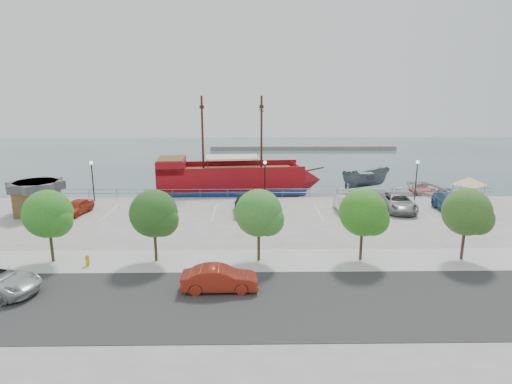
{
  "coord_description": "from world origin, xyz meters",
  "views": [
    {
      "loc": [
        -1.6,
        -37.44,
        11.32
      ],
      "look_at": [
        -1.0,
        2.0,
        2.0
      ],
      "focal_mm": 30.0,
      "sensor_mm": 36.0,
      "label": 1
    }
  ],
  "objects": [
    {
      "name": "patrol_boat",
      "position": [
        13.11,
        15.46,
        0.27
      ],
      "size": [
        6.99,
        3.99,
        2.55
      ],
      "primitive_type": "imported",
      "rotation": [
        0.0,
        0.0,
        1.81
      ],
      "color": "#545E66",
      "rests_on": "ground"
    },
    {
      "name": "parked_car_f",
      "position": [
        7.57,
        2.2,
        0.72
      ],
      "size": [
        1.58,
        4.38,
        1.44
      ],
      "primitive_type": "imported",
      "rotation": [
        0.0,
        0.0,
        -0.01
      ],
      "color": "silver",
      "rests_on": "land_slab"
    },
    {
      "name": "parked_car_h",
      "position": [
        17.82,
        1.9,
        0.84
      ],
      "size": [
        2.5,
        5.83,
        1.68
      ],
      "primitive_type": "imported",
      "rotation": [
        0.0,
        0.0,
        -0.03
      ],
      "color": "#285680",
      "rests_on": "land_slab"
    },
    {
      "name": "pirate_ship",
      "position": [
        -2.43,
        11.84,
        1.07
      ],
      "size": [
        19.82,
        7.12,
        12.36
      ],
      "rotation": [
        0.0,
        0.0,
        0.1
      ],
      "color": "maroon",
      "rests_on": "ground"
    },
    {
      "name": "lamp_post_left",
      "position": [
        -18.0,
        6.5,
        2.94
      ],
      "size": [
        0.36,
        0.36,
        4.28
      ],
      "color": "black",
      "rests_on": "land_slab"
    },
    {
      "name": "fire_hydrant",
      "position": [
        -12.36,
        -10.8,
        0.43
      ],
      "size": [
        0.28,
        0.28,
        0.8
      ],
      "rotation": [
        0.0,
        0.0,
        -0.1
      ],
      "color": "#CAAD08",
      "rests_on": "sidewalk"
    },
    {
      "name": "shed",
      "position": [
        -21.61,
        1.89,
        1.66
      ],
      "size": [
        4.28,
        4.28,
        3.11
      ],
      "rotation": [
        0.0,
        0.0,
        0.14
      ],
      "color": "brown",
      "rests_on": "land_slab"
    },
    {
      "name": "sidewalk",
      "position": [
        0.0,
        -10.0,
        0.01
      ],
      "size": [
        100.0,
        4.0,
        0.05
      ],
      "primitive_type": "cube",
      "color": "silver",
      "rests_on": "land_slab"
    },
    {
      "name": "canopy_tent",
      "position": [
        21.09,
        5.42,
        2.69
      ],
      "size": [
        4.19,
        4.19,
        3.09
      ],
      "rotation": [
        0.0,
        0.0,
        -0.14
      ],
      "color": "slate",
      "rests_on": "land_slab"
    },
    {
      "name": "lamp_post_right",
      "position": [
        16.0,
        6.5,
        2.94
      ],
      "size": [
        0.36,
        0.36,
        4.28
      ],
      "color": "black",
      "rests_on": "land_slab"
    },
    {
      "name": "ground",
      "position": [
        0.0,
        0.0,
        -1.0
      ],
      "size": [
        160.0,
        160.0,
        0.0
      ],
      "primitive_type": "plane",
      "color": "#354B4E"
    },
    {
      "name": "tree_e",
      "position": [
        6.15,
        -10.07,
        3.3
      ],
      "size": [
        3.3,
        3.2,
        5.0
      ],
      "color": "#473321",
      "rests_on": "sidewalk"
    },
    {
      "name": "speedboat",
      "position": [
        19.07,
        10.43,
        -0.16
      ],
      "size": [
        5.77,
        8.08,
        1.67
      ],
      "primitive_type": "imported",
      "rotation": [
        0.0,
        0.0,
        -0.0
      ],
      "color": "silver",
      "rests_on": "ground"
    },
    {
      "name": "far_shore",
      "position": [
        10.0,
        55.0,
        -0.6
      ],
      "size": [
        40.0,
        3.0,
        0.8
      ],
      "primitive_type": "cube",
      "color": "gray",
      "rests_on": "ground"
    },
    {
      "name": "parked_car_d",
      "position": [
        -1.99,
        1.58,
        0.74
      ],
      "size": [
        2.35,
        5.18,
        1.47
      ],
      "primitive_type": "imported",
      "rotation": [
        0.0,
        0.0,
        0.06
      ],
      "color": "#285438",
      "rests_on": "land_slab"
    },
    {
      "name": "tree_b",
      "position": [
        -14.85,
        -10.07,
        3.3
      ],
      "size": [
        3.3,
        3.2,
        5.0
      ],
      "color": "#473321",
      "rests_on": "sidewalk"
    },
    {
      "name": "tree_c",
      "position": [
        -7.85,
        -10.07,
        3.3
      ],
      "size": [
        3.3,
        3.2,
        5.0
      ],
      "color": "#473321",
      "rests_on": "sidewalk"
    },
    {
      "name": "dock_west",
      "position": [
        -13.85,
        9.2,
        -0.8
      ],
      "size": [
        7.32,
        4.38,
        0.4
      ],
      "primitive_type": "cube",
      "rotation": [
        0.0,
        0.0,
        -0.36
      ],
      "color": "gray",
      "rests_on": "ground"
    },
    {
      "name": "seawall_railing",
      "position": [
        0.0,
        7.8,
        0.53
      ],
      "size": [
        50.0,
        0.06,
        1.0
      ],
      "color": "slate",
      "rests_on": "land_slab"
    },
    {
      "name": "dock_mid",
      "position": [
        8.14,
        9.2,
        -0.79
      ],
      "size": [
        7.66,
        4.58,
        0.42
      ],
      "primitive_type": "cube",
      "rotation": [
        0.0,
        0.0,
        0.36
      ],
      "color": "#66605B",
      "rests_on": "ground"
    },
    {
      "name": "tree_d",
      "position": [
        -0.85,
        -10.07,
        3.3
      ],
      "size": [
        3.3,
        3.2,
        5.0
      ],
      "color": "#473321",
      "rests_on": "sidewalk"
    },
    {
      "name": "parked_car_g",
      "position": [
        12.82,
        2.49,
        0.82
      ],
      "size": [
        3.18,
        6.08,
        1.63
      ],
      "primitive_type": "imported",
      "rotation": [
        0.0,
        0.0,
        -0.08
      ],
      "color": "gray",
      "rests_on": "land_slab"
    },
    {
      "name": "parked_car_b",
      "position": [
        -11.18,
        1.28,
        0.72
      ],
      "size": [
        1.63,
        4.42,
        1.44
      ],
      "primitive_type": "imported",
      "rotation": [
        0.0,
        0.0,
        0.02
      ],
      "color": "#B5BDC8",
      "rests_on": "land_slab"
    },
    {
      "name": "street_sedan",
      "position": [
        -3.37,
        -14.46,
        0.73
      ],
      "size": [
        4.47,
        1.66,
        1.46
      ],
      "primitive_type": "imported",
      "rotation": [
        0.0,
        0.0,
        1.6
      ],
      "color": "maroon",
      "rests_on": "street"
    },
    {
      "name": "land_slab",
      "position": [
        0.0,
        -21.0,
        -0.6
      ],
      "size": [
        100.0,
        58.0,
        1.2
      ],
      "primitive_type": "cube",
      "color": "gray",
      "rests_on": "ground"
    },
    {
      "name": "parked_car_a",
      "position": [
        -17.92,
        1.65,
        0.69
      ],
      "size": [
        2.36,
        4.31,
        1.39
      ],
      "primitive_type": "imported",
      "rotation": [
        0.0,
        0.0,
        -0.18
      ],
      "color": "#AC3118",
      "rests_on": "land_slab"
    },
    {
      "name": "tree_f",
      "position": [
        13.15,
        -10.07,
        3.3
      ],
      "size": [
        3.3,
        3.2,
        5.0
      ],
      "color": "#473321",
      "rests_on": "sidewalk"
    },
    {
      "name": "dock_east",
      "position": [
        16.45,
        9.2,
        -0.82
      ],
      "size": [
        6.7,
        3.49,
        0.37
      ],
      "primitive_type": "cube",
      "rotation": [
        0.0,
        0.0,
        -0.27
      ],
      "color": "gray",
      "rests_on": "ground"
    },
    {
      "name": "lamp_post_mid",
      "position": [
        0.0,
        6.5,
        2.94
      ],
      "size": [
        0.36,
        0.36,
        4.28
      ],
      "color": "black",
      "rests_on": "land_slab"
    },
    {
      "name": "street",
      "position": [
        0.0,
        -16.0,
        0.01
      ],
      "size": [
        100.0,
        8.0,
        0.04
      ],
      "primitive_type": "cube",
      "color": "#323232",
      "rests_on": "land_slab"
    }
  ]
}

